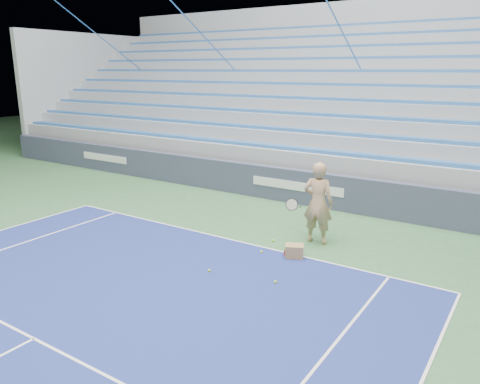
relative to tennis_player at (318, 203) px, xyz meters
The scene contains 9 objects.
sponsor_barrier 3.59m from the tennis_player, 123.85° to the left, with size 30.00×0.32×1.10m.
bleachers 9.00m from the tennis_player, 102.90° to the left, with size 31.00×9.15×7.30m.
tennis_player is the anchor object (origin of this frame).
ball_box 1.47m from the tennis_player, 90.73° to the right, with size 0.51×0.47×0.31m.
tennis_ball_0 3.29m from the tennis_player, 112.06° to the right, with size 0.07×0.07×0.07m, color #B6D82C.
tennis_ball_1 1.28m from the tennis_player, 102.68° to the right, with size 0.07×0.07×0.07m, color #B6D82C.
tennis_ball_2 2.80m from the tennis_player, 83.81° to the right, with size 0.07×0.07×0.07m, color #B6D82C.
tennis_ball_3 1.47m from the tennis_player, 148.78° to the right, with size 0.07×0.07×0.07m, color #B6D82C.
tennis_ball_4 1.87m from the tennis_player, 119.70° to the right, with size 0.07×0.07×0.07m, color #B6D82C.
Camera 1 is at (6.45, 2.65, 4.22)m, focal length 35.00 mm.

